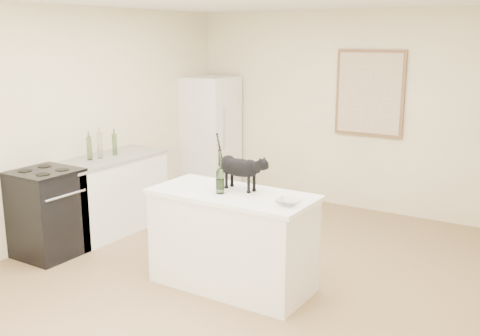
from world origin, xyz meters
The scene contains 16 objects.
floor centered at (0.00, 0.00, 0.00)m, with size 5.50×5.50×0.00m, color #936E4E.
wall_back centered at (0.00, 2.75, 1.30)m, with size 4.50×4.50×0.00m, color #F3ECBC.
wall_left centered at (-2.25, 0.00, 1.30)m, with size 5.50×5.50×0.00m, color #F3ECBC.
island_base centered at (0.10, -0.20, 0.43)m, with size 1.44×0.67×0.86m, color white.
island_top centered at (0.10, -0.20, 0.88)m, with size 1.50×0.70×0.04m, color white.
left_cabinets centered at (-1.95, 0.30, 0.43)m, with size 0.60×1.40×0.86m, color white.
left_countertop centered at (-1.95, 0.30, 0.88)m, with size 0.62×1.44×0.04m, color gray.
stove centered at (-1.95, -0.60, 0.45)m, with size 0.60×0.60×0.90m, color black.
fridge centered at (-1.95, 2.35, 0.85)m, with size 0.68×0.68×1.70m, color white.
artwork_frame centered at (0.30, 2.72, 1.55)m, with size 0.90×0.03×1.10m, color brown.
artwork_canvas centered at (0.30, 2.70, 1.55)m, with size 0.82×0.00×1.02m, color beige.
black_cat centered at (0.10, -0.08, 1.08)m, with size 0.52×0.16×0.37m, color black, non-canonical shape.
wine_bottle centered at (0.02, -0.28, 1.07)m, with size 0.07×0.07×0.35m, color #2B5020.
glass_bowl centered at (0.71, -0.28, 0.93)m, with size 0.21×0.21×0.05m, color silver.
fridge_paper centered at (-1.60, 2.43, 1.36)m, with size 0.01×0.15×0.20m, color beige.
counter_bottle_cluster centered at (-1.97, 0.23, 1.04)m, with size 0.12×0.39×0.29m.
Camera 1 is at (2.71, -4.21, 2.25)m, focal length 41.64 mm.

